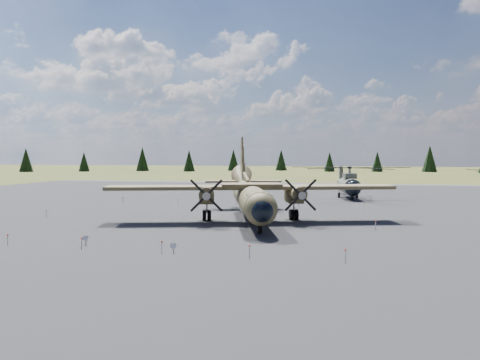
# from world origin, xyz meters

# --- Properties ---
(ground) EXTENTS (500.00, 500.00, 0.00)m
(ground) POSITION_xyz_m (0.00, 0.00, 0.00)
(ground) COLOR brown
(ground) RESTS_ON ground
(apron) EXTENTS (120.00, 120.00, 0.04)m
(apron) POSITION_xyz_m (0.00, 10.00, 0.00)
(apron) COLOR #535257
(apron) RESTS_ON ground
(transport_plane) EXTENTS (28.29, 25.24, 9.45)m
(transport_plane) POSITION_xyz_m (4.31, 4.20, 2.72)
(transport_plane) COLOR #3C3F22
(transport_plane) RESTS_ON ground
(helicopter_near) EXTENTS (21.66, 23.78, 4.87)m
(helicopter_near) POSITION_xyz_m (14.19, 30.74, 3.45)
(helicopter_near) COLOR slate
(helicopter_near) RESTS_ON ground
(info_placard_left) EXTENTS (0.49, 0.26, 0.73)m
(info_placard_left) POSITION_xyz_m (-4.47, -12.23, 0.48)
(info_placard_left) COLOR gray
(info_placard_left) RESTS_ON ground
(info_placard_right) EXTENTS (0.43, 0.19, 0.66)m
(info_placard_right) POSITION_xyz_m (2.69, -13.17, 0.44)
(info_placard_right) COLOR gray
(info_placard_right) RESTS_ON ground
(barrier_fence) EXTENTS (33.12, 29.62, 0.85)m
(barrier_fence) POSITION_xyz_m (-0.46, -0.08, 0.51)
(barrier_fence) COLOR white
(barrier_fence) RESTS_ON ground
(treeline) EXTENTS (331.61, 333.11, 10.99)m
(treeline) POSITION_xyz_m (0.91, 4.98, 4.75)
(treeline) COLOR black
(treeline) RESTS_ON ground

